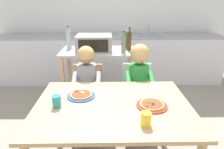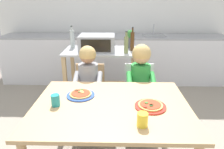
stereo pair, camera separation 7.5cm
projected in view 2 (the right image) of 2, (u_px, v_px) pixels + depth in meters
ground_plane at (113, 113)px, 2.98m from camera, size 10.87×10.87×0.00m
back_wall_tiled at (115, 9)px, 4.08m from camera, size 4.70×0.12×2.70m
kitchen_counter at (114, 59)px, 4.02m from camera, size 4.23×0.60×1.09m
kitchen_island_cart at (101, 70)px, 2.94m from camera, size 1.01×0.58×0.89m
toaster_oven at (97, 43)px, 2.77m from camera, size 0.47×0.38×0.21m
bottle_squat_spirits at (126, 44)px, 2.63m from camera, size 0.06×0.06×0.28m
bottle_clear_vinegar at (132, 41)px, 2.76m from camera, size 0.05×0.05×0.31m
bottle_dark_olive_oil at (72, 39)px, 2.91m from camera, size 0.06×0.06×0.31m
potted_herb_plant at (130, 38)px, 2.92m from camera, size 0.12×0.12×0.25m
dining_table at (111, 114)px, 1.73m from camera, size 1.28×0.95×0.74m
dining_chair_left at (90, 93)px, 2.50m from camera, size 0.36×0.36×0.81m
dining_chair_right at (139, 93)px, 2.51m from camera, size 0.36×0.36×0.81m
child_in_grey_shirt at (88, 82)px, 2.32m from camera, size 0.32×0.42×1.06m
child_in_green_shirt at (141, 79)px, 2.32m from camera, size 0.32×0.42×1.07m
pizza_plate_blue_rimmed at (81, 94)px, 1.84m from camera, size 0.25×0.25×0.03m
pizza_plate_red_rimmed at (150, 106)px, 1.65m from camera, size 0.25×0.25×0.03m
drinking_cup_teal at (55, 100)px, 1.67m from camera, size 0.07×0.07×0.10m
drinking_cup_yellow at (142, 120)px, 1.40m from camera, size 0.08×0.08×0.10m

